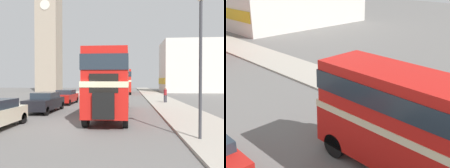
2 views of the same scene
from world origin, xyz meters
TOP-DOWN VIEW (x-y plane):
  - ground_plane at (0.00, 0.00)m, footprint 120.00×120.00m
  - sidewalk_right at (6.75, 0.00)m, footprint 3.50×120.00m
  - double_decker_bus at (1.59, 3.99)m, footprint 2.40×10.43m
  - bus_distant at (1.88, 30.21)m, footprint 2.54×10.84m
  - car_parked_mid at (-3.75, 5.01)m, footprint 1.78×4.35m
  - car_parked_far at (-3.81, 10.77)m, footprint 1.79×4.01m
  - pedestrian_walking at (6.67, 12.13)m, footprint 0.32×0.32m
  - street_lamp at (5.67, -2.60)m, footprint 0.36×0.36m
  - church_tower at (-15.14, 36.12)m, footprint 4.90×4.90m
  - shop_building_block at (19.25, 35.97)m, footprint 19.02×9.48m

SIDE VIEW (x-z plane):
  - ground_plane at x=0.00m, z-range 0.00..0.00m
  - sidewalk_right at x=6.75m, z-range 0.00..0.12m
  - car_parked_far at x=-3.81m, z-range 0.03..1.50m
  - car_parked_mid at x=-3.75m, z-range 0.02..1.55m
  - pedestrian_walking at x=6.67m, z-range 0.22..1.81m
  - double_decker_bus at x=1.59m, z-range 0.40..4.57m
  - bus_distant at x=1.88m, z-range 0.41..4.80m
  - street_lamp at x=5.67m, z-range 1.03..6.89m
  - shop_building_block at x=19.25m, z-range 0.00..10.68m
  - church_tower at x=-15.14m, z-range 0.41..36.41m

